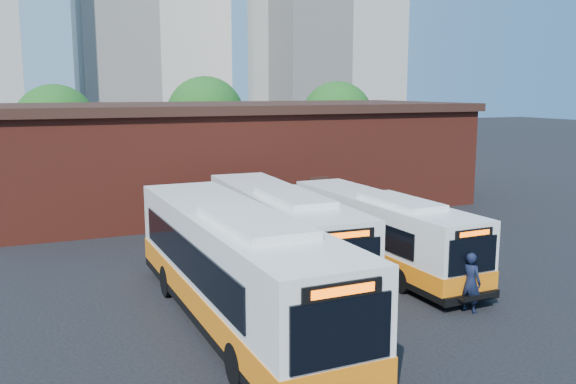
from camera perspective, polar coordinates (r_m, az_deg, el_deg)
name	(u,v)px	position (r m, az deg, el deg)	size (l,w,h in m)	color
ground	(419,304)	(21.64, 12.15, -10.22)	(220.00, 220.00, 0.00)	black
bus_west	(235,272)	(18.92, -4.94, -7.49)	(3.19, 13.88, 3.76)	white
bus_midwest	(280,234)	(24.34, -0.73, -3.96)	(3.01, 12.63, 3.42)	white
bus_mideast	(380,234)	(25.29, 8.62, -3.89)	(2.73, 11.44, 3.10)	white
transit_worker	(470,282)	(21.07, 16.70, -8.08)	(0.73, 0.48, 2.01)	black
depot_building	(235,153)	(38.64, -4.99, 3.62)	(28.60, 12.60, 6.40)	maroon
tree_west	(56,125)	(48.65, -20.89, 5.89)	(6.00, 6.00, 7.65)	#382314
tree_mid	(205,115)	(52.47, -7.73, 7.13)	(6.56, 6.56, 8.36)	#382314
tree_east	(337,117)	(53.73, 4.62, 6.97)	(6.24, 6.24, 7.96)	#382314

